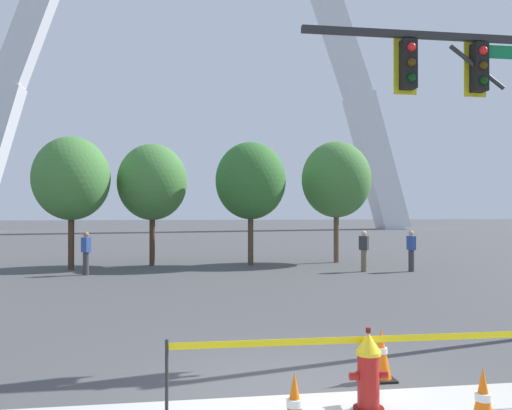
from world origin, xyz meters
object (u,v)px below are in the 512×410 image
at_px(pedestrian_walking_left, 364,251).
at_px(traffic_cone_curb_edge, 295,408).
at_px(fire_hydrant, 368,372).
at_px(traffic_cone_by_hydrant, 381,354).
at_px(traffic_signal_gantry, 492,120).
at_px(monument_arch, 192,43).
at_px(traffic_cone_mid_sidewalk, 483,402).
at_px(pedestrian_walking_right, 411,250).
at_px(pedestrian_standing_center, 86,253).

bearing_deg(pedestrian_walking_left, traffic_cone_curb_edge, -112.74).
height_order(fire_hydrant, traffic_cone_by_hydrant, fire_hydrant).
bearing_deg(traffic_signal_gantry, monument_arch, 94.58).
relative_size(traffic_cone_mid_sidewalk, pedestrian_walking_right, 0.46).
bearing_deg(monument_arch, traffic_cone_by_hydrant, -88.67).
relative_size(traffic_signal_gantry, monument_arch, 0.11).
xyz_separation_m(traffic_cone_by_hydrant, traffic_cone_curb_edge, (-1.64, -1.76, 0.00)).
bearing_deg(fire_hydrant, pedestrian_walking_left, 70.06).
bearing_deg(monument_arch, pedestrian_walking_left, -82.65).
distance_m(monument_arch, pedestrian_walking_left, 48.54).
xyz_separation_m(traffic_cone_by_hydrant, traffic_signal_gantry, (3.00, 2.00, 3.71)).
relative_size(pedestrian_walking_left, pedestrian_walking_right, 1.00).
bearing_deg(monument_arch, traffic_signal_gantry, -85.42).
relative_size(traffic_cone_by_hydrant, traffic_signal_gantry, 0.12).
height_order(traffic_cone_by_hydrant, traffic_cone_curb_edge, same).
bearing_deg(traffic_cone_curb_edge, fire_hydrant, 33.85).
distance_m(fire_hydrant, traffic_cone_by_hydrant, 1.21).
distance_m(monument_arch, pedestrian_walking_right, 48.99).
relative_size(traffic_cone_mid_sidewalk, monument_arch, 0.01).
bearing_deg(fire_hydrant, traffic_signal_gantry, 40.47).
height_order(pedestrian_walking_left, pedestrian_walking_right, same).
xyz_separation_m(fire_hydrant, traffic_cone_mid_sidewalk, (0.95, -0.83, -0.11)).
bearing_deg(traffic_cone_curb_edge, pedestrian_standing_center, 107.27).
distance_m(traffic_cone_mid_sidewalk, monument_arch, 61.49).
distance_m(traffic_signal_gantry, pedestrian_walking_left, 10.93).
xyz_separation_m(traffic_cone_mid_sidewalk, traffic_cone_curb_edge, (-2.00, 0.13, 0.00)).
bearing_deg(fire_hydrant, pedestrian_standing_center, 111.91).
xyz_separation_m(traffic_cone_curb_edge, pedestrian_walking_left, (5.92, 14.12, 0.46)).
bearing_deg(pedestrian_walking_left, traffic_cone_by_hydrant, -109.09).
xyz_separation_m(fire_hydrant, pedestrian_walking_left, (4.87, 13.42, 0.35)).
distance_m(fire_hydrant, traffic_cone_curb_edge, 1.27).
distance_m(traffic_cone_curb_edge, pedestrian_walking_right, 15.91).
distance_m(fire_hydrant, traffic_signal_gantry, 5.93).
bearing_deg(traffic_signal_gantry, pedestrian_walking_right, 72.89).
bearing_deg(traffic_cone_by_hydrant, traffic_cone_curb_edge, -132.99).
height_order(monument_arch, pedestrian_standing_center, monument_arch).
distance_m(fire_hydrant, traffic_cone_mid_sidewalk, 1.27).
height_order(traffic_cone_curb_edge, pedestrian_walking_right, pedestrian_walking_right).
distance_m(traffic_signal_gantry, pedestrian_walking_right, 11.08).
relative_size(fire_hydrant, pedestrian_walking_left, 0.62).
bearing_deg(traffic_cone_by_hydrant, pedestrian_walking_left, 70.91).
xyz_separation_m(traffic_cone_curb_edge, pedestrian_walking_right, (7.75, 13.89, 0.46)).
bearing_deg(monument_arch, pedestrian_walking_right, -80.32).
bearing_deg(traffic_signal_gantry, traffic_cone_mid_sidewalk, -124.07).
distance_m(traffic_cone_mid_sidewalk, traffic_cone_curb_edge, 2.01).
distance_m(traffic_signal_gantry, monument_arch, 56.70).
bearing_deg(pedestrian_standing_center, pedestrian_walking_right, -3.40).
bearing_deg(traffic_cone_by_hydrant, traffic_cone_mid_sidewalk, -79.04).
height_order(traffic_cone_curb_edge, pedestrian_standing_center, pedestrian_standing_center).
bearing_deg(monument_arch, traffic_cone_curb_edge, -90.36).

